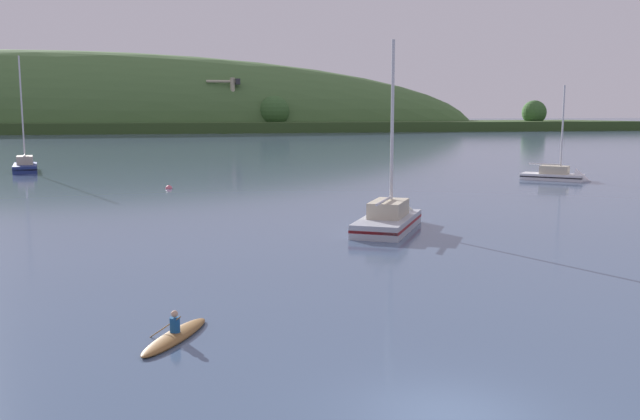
{
  "coord_description": "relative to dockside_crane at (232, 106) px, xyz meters",
  "views": [
    {
      "loc": [
        -6.95,
        -13.78,
        7.02
      ],
      "look_at": [
        4.49,
        27.1,
        0.98
      ],
      "focal_mm": 38.67,
      "sensor_mm": 36.0,
      "label": 1
    }
  ],
  "objects": [
    {
      "name": "mooring_buoy_midchannel",
      "position": [
        -33.29,
        -183.52,
        -9.06
      ],
      "size": [
        0.63,
        0.63,
        0.71
      ],
      "color": "#E06675",
      "rests_on": "ground"
    },
    {
      "name": "canoe_with_paddler",
      "position": [
        -35.67,
        -227.21,
        -8.96
      ],
      "size": [
        2.73,
        3.72,
        1.02
      ],
      "rotation": [
        0.0,
        0.0,
        4.15
      ],
      "color": "brown",
      "rests_on": "ground"
    },
    {
      "name": "sailboat_far_left",
      "position": [
        6.39,
        -186.61,
        -8.82
      ],
      "size": [
        6.67,
        6.7,
        10.92
      ],
      "rotation": [
        0.0,
        0.0,
        5.49
      ],
      "color": "white",
      "rests_on": "ground"
    },
    {
      "name": "far_shoreline_hill",
      "position": [
        -61.28,
        28.09,
        -8.94
      ],
      "size": [
        423.83,
        95.42,
        59.41
      ],
      "rotation": [
        0.0,
        0.0,
        -0.03
      ],
      "color": "#314A21",
      "rests_on": "ground"
    },
    {
      "name": "dockside_crane",
      "position": [
        0.0,
        0.0,
        0.0
      ],
      "size": [
        11.99,
        4.02,
        19.21
      ],
      "rotation": [
        0.0,
        0.0,
        3.08
      ],
      "color": "#4C4C51",
      "rests_on": "ground"
    },
    {
      "name": "sailboat_outer_reach",
      "position": [
        -48.73,
        -159.52,
        -8.76
      ],
      "size": [
        3.49,
        8.85,
        14.76
      ],
      "rotation": [
        0.0,
        0.0,
        1.68
      ],
      "color": "navy",
      "rests_on": "ground"
    },
    {
      "name": "ground",
      "position": [
        -29.95,
        -234.61,
        -9.06
      ],
      "size": [
        1400.0,
        1400.0,
        0.0
      ],
      "primitive_type": "plane",
      "color": "#425675"
    },
    {
      "name": "sailboat_near_mooring",
      "position": [
        -21.52,
        -209.54,
        -8.81
      ],
      "size": [
        6.95,
        8.58,
        12.56
      ],
      "rotation": [
        0.0,
        0.0,
        0.99
      ],
      "color": "#ADB2BC",
      "rests_on": "ground"
    }
  ]
}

